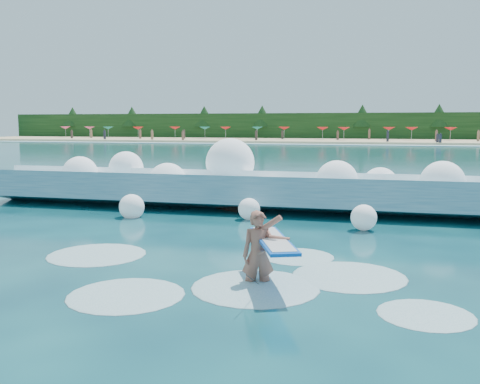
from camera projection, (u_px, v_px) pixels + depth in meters
The scene contains 11 objects.
ground at pixel (163, 246), 13.62m from camera, with size 200.00×200.00×0.00m, color #072C39.
beach at pixel (350, 141), 88.30m from camera, with size 140.00×20.00×0.40m, color tan.
wet_band at pixel (346, 145), 77.78m from camera, with size 140.00×5.00×0.08m, color silver.
treeline at pixel (354, 127), 97.58m from camera, with size 140.00×4.00×5.00m, color black.
breaking_wave at pixel (248, 192), 19.66m from camera, with size 20.06×3.05×1.73m.
rock_cluster at pixel (233, 195), 20.50m from camera, with size 7.81×3.06×1.20m.
surfer_with_board at pixel (262, 252), 10.33m from camera, with size 1.41×2.92×1.75m.
wave_spray at pixel (242, 177), 19.64m from camera, with size 14.81×5.17×2.63m.
surf_foam at pixel (230, 277), 10.93m from camera, with size 9.26×5.58×0.12m.
beach_umbrellas at pixel (352, 128), 90.15m from camera, with size 114.18×6.84×0.50m.
beachgoers at pixel (321, 136), 86.79m from camera, with size 106.07×12.39×1.94m.
Camera 1 is at (5.36, -12.36, 3.12)m, focal length 40.00 mm.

